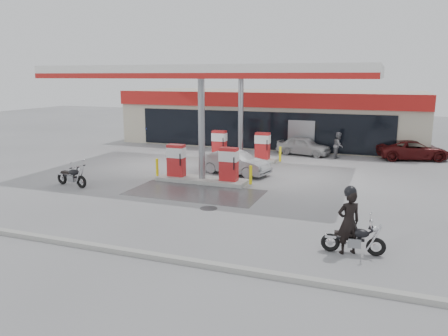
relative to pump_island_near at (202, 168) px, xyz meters
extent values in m
plane|color=gray|center=(0.00, -2.00, -0.71)|extent=(90.00, 90.00, 0.00)
cube|color=#4C4C4F|center=(0.50, -2.00, -0.71)|extent=(6.00, 3.00, 0.00)
cylinder|color=#38383A|center=(2.00, -4.00, -0.71)|extent=(0.70, 0.70, 0.01)
cube|color=gray|center=(0.00, -9.00, -0.64)|extent=(28.00, 0.25, 0.15)
cube|color=#AEA792|center=(0.00, 14.00, 1.29)|extent=(22.00, 8.00, 4.00)
cube|color=black|center=(0.00, 9.97, 0.69)|extent=(18.00, 0.10, 2.60)
cube|color=#AD1815|center=(0.00, 9.90, 2.79)|extent=(22.00, 0.25, 1.00)
cube|color=navy|center=(7.00, 9.85, 2.79)|extent=(3.50, 0.12, 0.80)
cube|color=gray|center=(3.00, 9.93, 0.39)|extent=(1.80, 0.14, 2.20)
cube|color=silver|center=(0.00, 3.00, 4.59)|extent=(16.00, 10.00, 0.60)
cube|color=#AD1815|center=(0.00, -1.95, 4.41)|extent=(16.00, 0.12, 0.24)
cube|color=#AD1815|center=(0.00, 7.95, 4.41)|extent=(16.00, 0.12, 0.24)
cylinder|color=gray|center=(0.00, 0.00, 1.88)|extent=(0.32, 0.32, 5.00)
cylinder|color=gray|center=(0.00, 6.00, 1.88)|extent=(0.32, 0.32, 5.00)
cube|color=#9E9E99|center=(0.00, 0.00, -0.62)|extent=(4.50, 1.30, 0.18)
cube|color=#AF1D1E|center=(-1.40, 0.00, 0.27)|extent=(0.85, 0.48, 1.60)
cube|color=#AF1D1E|center=(1.40, 0.00, 0.27)|extent=(0.85, 0.48, 1.60)
cube|color=silver|center=(-1.40, 0.00, 0.67)|extent=(0.88, 0.52, 0.50)
cube|color=silver|center=(1.40, 0.00, 0.67)|extent=(0.88, 0.52, 0.50)
cylinder|color=yellow|center=(-2.50, 0.00, -0.17)|extent=(0.14, 0.14, 0.90)
cylinder|color=yellow|center=(2.50, 0.00, -0.17)|extent=(0.14, 0.14, 0.90)
cube|color=#9E9E99|center=(0.00, 6.00, -0.62)|extent=(4.50, 1.30, 0.18)
cube|color=#AF1D1E|center=(-1.40, 6.00, 0.27)|extent=(0.85, 0.48, 1.60)
cube|color=#AF1D1E|center=(1.40, 6.00, 0.27)|extent=(0.85, 0.48, 1.60)
cube|color=silver|center=(-1.40, 6.00, 0.67)|extent=(0.88, 0.52, 0.50)
cube|color=silver|center=(1.40, 6.00, 0.67)|extent=(0.88, 0.52, 0.50)
cylinder|color=yellow|center=(-2.50, 6.00, -0.17)|extent=(0.14, 0.14, 0.90)
cylinder|color=yellow|center=(2.50, 6.00, -0.17)|extent=(0.14, 0.14, 0.90)
torus|color=black|center=(8.31, -6.60, -0.43)|extent=(0.57, 0.18, 0.56)
torus|color=black|center=(7.03, -6.71, -0.43)|extent=(0.57, 0.18, 0.56)
cube|color=gray|center=(7.71, -6.65, -0.36)|extent=(0.39, 0.26, 0.28)
cube|color=black|center=(7.57, -6.66, -0.26)|extent=(0.84, 0.17, 0.07)
ellipsoid|color=black|center=(7.85, -6.64, -0.06)|extent=(0.55, 0.34, 0.26)
cube|color=black|center=(7.38, -6.68, -0.11)|extent=(0.53, 0.27, 0.09)
cylinder|color=silver|center=(8.13, -6.61, 0.22)|extent=(0.09, 0.71, 0.03)
sphere|color=silver|center=(8.24, -6.60, 0.11)|extent=(0.17, 0.17, 0.17)
cylinder|color=silver|center=(7.23, -6.56, -0.45)|extent=(0.84, 0.15, 0.07)
imported|color=black|center=(7.51, -6.67, 0.25)|extent=(0.84, 0.76, 1.92)
torus|color=black|center=(-4.73, -3.14, -0.41)|extent=(0.62, 0.26, 0.60)
torus|color=black|center=(-6.08, -2.86, -0.41)|extent=(0.62, 0.26, 0.60)
cube|color=gray|center=(-5.37, -3.01, -0.33)|extent=(0.44, 0.32, 0.30)
cube|color=black|center=(-5.51, -2.98, -0.23)|extent=(0.90, 0.28, 0.08)
ellipsoid|color=black|center=(-5.22, -3.04, -0.01)|extent=(0.62, 0.43, 0.28)
cube|color=black|center=(-5.71, -2.94, -0.07)|extent=(0.59, 0.35, 0.10)
cylinder|color=silver|center=(-4.93, -3.10, 0.29)|extent=(0.19, 0.75, 0.04)
sphere|color=silver|center=(-4.81, -3.13, 0.17)|extent=(0.18, 0.18, 0.18)
cylinder|color=silver|center=(-5.83, -2.77, -0.43)|extent=(0.90, 0.26, 0.08)
imported|color=#BABABC|center=(3.32, 9.20, -0.11)|extent=(3.75, 2.07, 1.21)
imported|color=slate|center=(5.59, 8.80, 0.11)|extent=(0.72, 0.87, 1.65)
imported|color=#96999D|center=(0.96, 2.20, -0.09)|extent=(3.98, 2.07, 1.25)
imported|color=navy|center=(-7.25, 11.40, -0.07)|extent=(4.75, 3.33, 1.28)
imported|color=#4C1011|center=(10.00, 10.00, -0.11)|extent=(4.71, 3.15, 1.20)
camera|label=1|loc=(8.34, -19.24, 4.41)|focal=35.00mm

